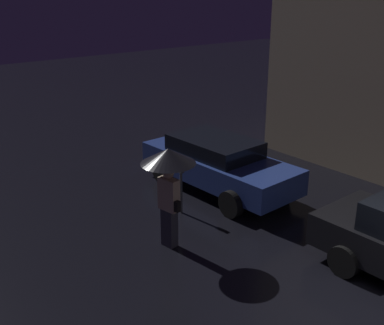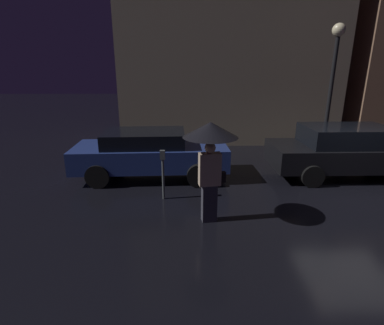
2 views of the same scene
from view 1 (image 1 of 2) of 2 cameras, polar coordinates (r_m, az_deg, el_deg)
ground_plane at (r=8.67m, az=21.23°, el=-16.79°), size 60.00×60.00×0.00m
parked_car_blue at (r=12.37m, az=3.09°, el=-0.04°), size 4.40×1.89×1.36m
pedestrian_with_umbrella at (r=9.33m, az=-2.81°, el=-0.83°), size 1.08×1.08×2.10m
parking_meter at (r=11.05m, az=-1.30°, el=-2.39°), size 0.12×0.10×1.23m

